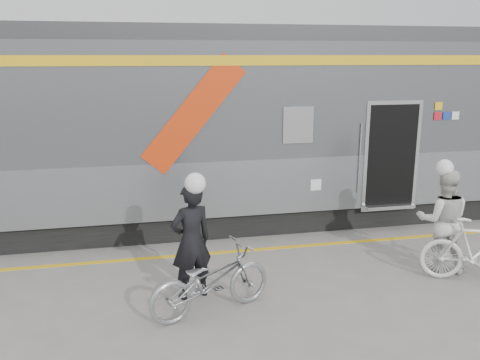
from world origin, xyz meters
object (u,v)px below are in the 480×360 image
object	(u,v)px
bicycle_right	(478,250)
bicycle_left	(211,281)
man	(191,241)
woman	(443,220)

from	to	relation	value
bicycle_right	bicycle_left	bearing A→B (deg)	115.00
man	bicycle_right	bearing A→B (deg)	155.74
woman	man	bearing A→B (deg)	25.04
bicycle_left	woman	distance (m)	4.08
bicycle_left	bicycle_right	size ratio (longest dim) A/B	1.05
man	bicycle_right	world-z (taller)	man
man	bicycle_left	size ratio (longest dim) A/B	0.95
man	woman	world-z (taller)	man
man	woman	distance (m)	4.21
bicycle_left	woman	bearing A→B (deg)	-99.32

